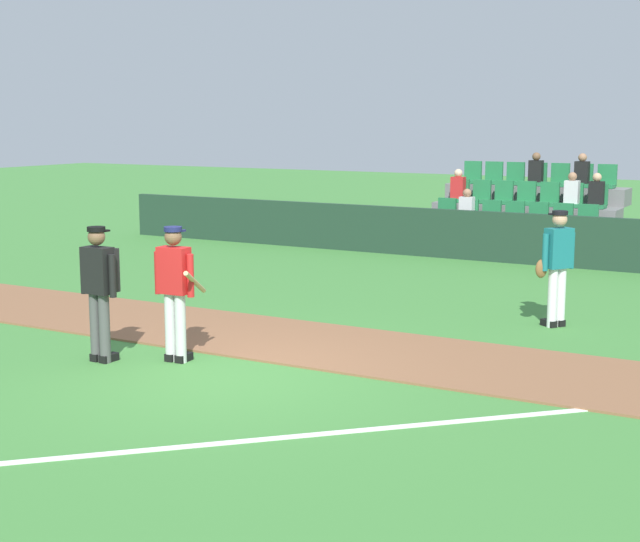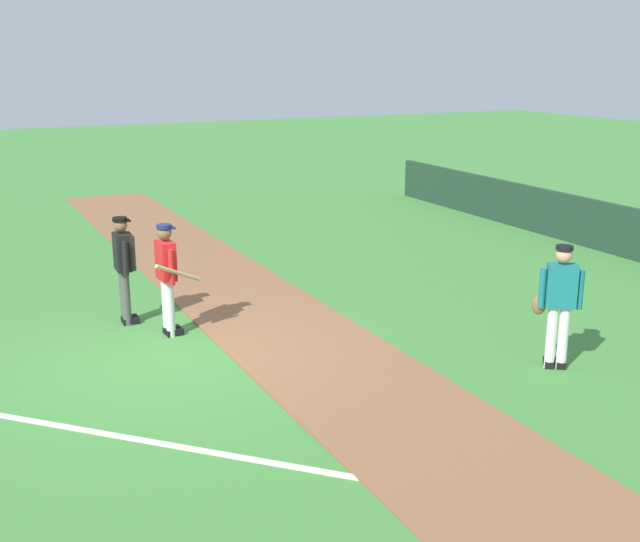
# 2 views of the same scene
# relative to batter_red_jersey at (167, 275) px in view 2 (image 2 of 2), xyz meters

# --- Properties ---
(ground_plane) EXTENTS (80.00, 80.00, 0.00)m
(ground_plane) POSITION_rel_batter_red_jersey_xyz_m (0.87, -0.19, -0.97)
(ground_plane) COLOR #42843A
(infield_dirt_path) EXTENTS (28.00, 2.33, 0.03)m
(infield_dirt_path) POSITION_rel_batter_red_jersey_xyz_m (0.87, 1.67, -0.95)
(infield_dirt_path) COLOR brown
(infield_dirt_path) RESTS_ON ground
(foul_line_chalk) EXTENTS (8.60, 8.51, 0.01)m
(foul_line_chalk) POSITION_rel_batter_red_jersey_xyz_m (3.87, -0.69, -0.96)
(foul_line_chalk) COLOR white
(foul_line_chalk) RESTS_ON ground
(batter_red_jersey) EXTENTS (0.70, 0.77, 1.76)m
(batter_red_jersey) POSITION_rel_batter_red_jersey_xyz_m (0.00, 0.00, 0.00)
(batter_red_jersey) COLOR silver
(batter_red_jersey) RESTS_ON ground
(umpire_home_plate) EXTENTS (0.59, 0.31, 1.76)m
(umpire_home_plate) POSITION_rel_batter_red_jersey_xyz_m (-0.85, -0.46, 0.03)
(umpire_home_plate) COLOR #4C4C4C
(umpire_home_plate) RESTS_ON ground
(runner_teal_jersey) EXTENTS (0.50, 0.56, 1.76)m
(runner_teal_jersey) POSITION_rel_batter_red_jersey_xyz_m (3.71, 4.43, -0.01)
(runner_teal_jersey) COLOR white
(runner_teal_jersey) RESTS_ON ground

